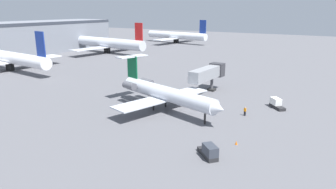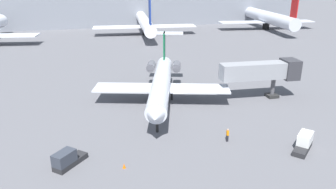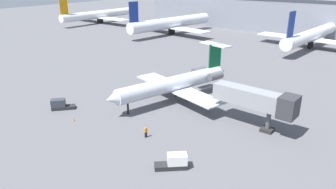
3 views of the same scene
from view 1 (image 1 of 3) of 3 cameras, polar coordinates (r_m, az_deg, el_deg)
ground_plane at (r=61.76m, az=1.86°, el=-2.54°), size 400.00×400.00×0.10m
regional_jet at (r=59.53m, az=-0.82°, el=0.34°), size 21.82×27.17×9.56m
jet_bridge at (r=72.89m, az=7.56°, el=3.96°), size 13.17×3.60×6.35m
ground_crew_marshaller at (r=58.84m, az=14.02°, el=-3.02°), size 0.33×0.44×1.69m
baggage_tug_lead at (r=65.32m, az=19.39°, el=-1.61°), size 3.91×3.71×1.90m
baggage_tug_trailing at (r=41.98m, az=7.58°, el=-10.43°), size 3.70×3.92×1.90m
traffic_cone_near at (r=46.63m, az=12.49°, el=-8.69°), size 0.36×0.36×0.55m
parked_airliner_centre at (r=110.70m, az=-27.28°, el=6.07°), size 35.27×41.68×13.13m
parked_airliner_east_mid at (r=141.48m, az=-11.20°, el=9.32°), size 36.58×43.24×13.70m
parked_airliner_east_end at (r=179.94m, az=1.56°, el=10.83°), size 34.16×40.21×13.33m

